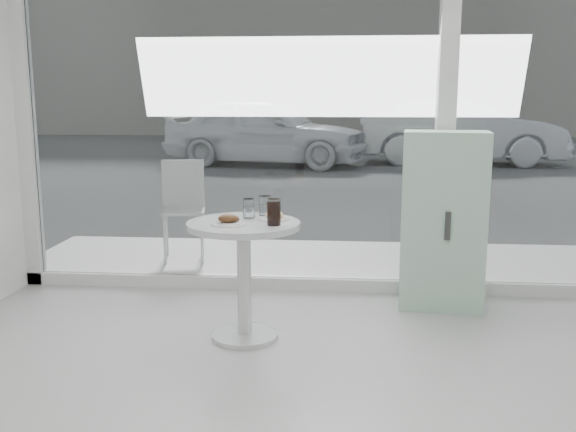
# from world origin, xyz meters

# --- Properties ---
(storefront) EXTENTS (5.00, 0.14, 3.00)m
(storefront) POSITION_xyz_m (0.07, 3.00, 1.71)
(storefront) COLOR silver
(storefront) RESTS_ON ground
(main_table) EXTENTS (0.72, 0.72, 0.77)m
(main_table) POSITION_xyz_m (-0.50, 1.90, 0.55)
(main_table) COLOR silver
(main_table) RESTS_ON ground
(patio_deck) EXTENTS (5.60, 1.60, 0.05)m
(patio_deck) POSITION_xyz_m (0.00, 3.80, 0.03)
(patio_deck) COLOR silver
(patio_deck) RESTS_ON ground
(street) EXTENTS (40.00, 24.00, 0.00)m
(street) POSITION_xyz_m (0.00, 16.00, -0.00)
(street) COLOR #313131
(street) RESTS_ON ground
(far_building) EXTENTS (40.00, 2.00, 8.00)m
(far_building) POSITION_xyz_m (0.00, 25.00, 4.00)
(far_building) COLOR gray
(far_building) RESTS_ON ground
(mint_cabinet) EXTENTS (0.64, 0.47, 1.31)m
(mint_cabinet) POSITION_xyz_m (0.86, 2.68, 0.65)
(mint_cabinet) COLOR #93BCA4
(mint_cabinet) RESTS_ON ground
(patio_chair) EXTENTS (0.47, 0.47, 0.92)m
(patio_chair) POSITION_xyz_m (-1.37, 3.80, 0.57)
(patio_chair) COLOR silver
(patio_chair) RESTS_ON patio_deck
(car_white) EXTENTS (4.87, 2.73, 1.57)m
(car_white) POSITION_xyz_m (-1.64, 12.63, 0.78)
(car_white) COLOR white
(car_white) RESTS_ON street
(car_silver) EXTENTS (4.78, 2.09, 1.53)m
(car_silver) POSITION_xyz_m (2.87, 13.30, 0.76)
(car_silver) COLOR #A3A5AB
(car_silver) RESTS_ON street
(plate_fritter) EXTENTS (0.21, 0.21, 0.07)m
(plate_fritter) POSITION_xyz_m (-0.57, 1.80, 0.80)
(plate_fritter) COLOR silver
(plate_fritter) RESTS_ON main_table
(plate_donut) EXTENTS (0.19, 0.19, 0.05)m
(plate_donut) POSITION_xyz_m (-0.31, 1.99, 0.79)
(plate_donut) COLOR silver
(plate_donut) RESTS_ON main_table
(water_tumbler_a) EXTENTS (0.08, 0.08, 0.13)m
(water_tumbler_a) POSITION_xyz_m (-0.49, 2.04, 0.83)
(water_tumbler_a) COLOR white
(water_tumbler_a) RESTS_ON main_table
(water_tumbler_b) EXTENTS (0.08, 0.08, 0.13)m
(water_tumbler_b) POSITION_xyz_m (-0.39, 2.14, 0.83)
(water_tumbler_b) COLOR white
(water_tumbler_b) RESTS_ON main_table
(cola_glass) EXTENTS (0.09, 0.09, 0.16)m
(cola_glass) POSITION_xyz_m (-0.30, 1.82, 0.85)
(cola_glass) COLOR white
(cola_glass) RESTS_ON main_table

